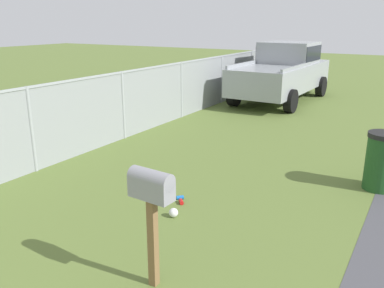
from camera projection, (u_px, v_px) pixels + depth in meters
name	position (u px, v px, depth m)	size (l,w,h in m)	color
mailbox	(151.00, 194.00, 4.22)	(0.24, 0.51, 1.37)	brown
pickup_truck	(283.00, 70.00, 14.76)	(5.40, 2.39, 2.09)	#93999E
trash_bin	(382.00, 161.00, 6.96)	(0.57, 0.57, 1.02)	#1E4C1E
fence_section	(155.00, 94.00, 11.02)	(18.95, 0.07, 1.68)	#9EA3A8
litter_can_midfield_a	(181.00, 202.00, 6.53)	(0.07, 0.07, 0.12)	red
litter_can_near_hydrant	(180.00, 198.00, 6.68)	(0.07, 0.07, 0.12)	blue
litter_bag_by_mailbox	(173.00, 213.00, 6.07)	(0.14, 0.14, 0.14)	silver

